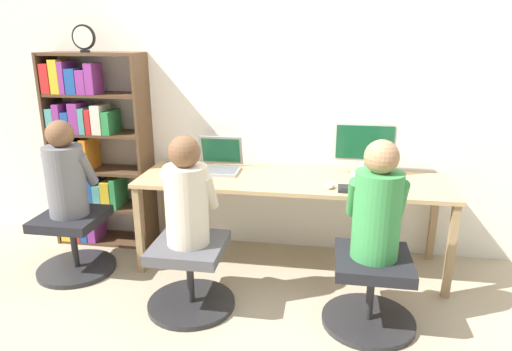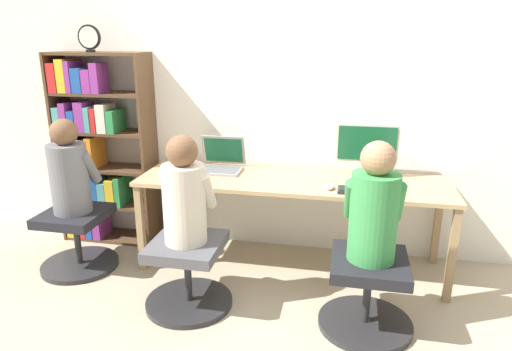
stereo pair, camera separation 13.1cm
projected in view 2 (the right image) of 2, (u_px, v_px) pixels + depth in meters
The scene contains 15 objects.
ground_plane at pixel (284, 286), 3.28m from camera, with size 14.00×14.00×0.00m, color tan.
wall_back at pixel (300, 93), 3.56m from camera, with size 10.00×0.05×2.60m.
desk at pixel (292, 187), 3.39m from camera, with size 2.29×0.64×0.71m.
desktop_monitor at pixel (367, 148), 3.39m from camera, with size 0.47×0.18×0.40m.
laptop at pixel (220, 163), 3.59m from camera, with size 0.35×0.32×0.26m.
keyboard at pixel (366, 191), 3.08m from camera, with size 0.38×0.14×0.03m.
computer_mouse_by_keyboard at pixel (330, 187), 3.15m from camera, with size 0.06×0.10×0.04m.
office_chair_left at pixel (367, 291), 2.77m from camera, with size 0.58×0.58×0.46m.
office_chair_right at pixel (188, 272), 3.00m from camera, with size 0.58×0.58×0.46m.
person_at_monitor at pixel (374, 208), 2.61m from camera, with size 0.34×0.32×0.71m.
person_at_laptop at pixel (184, 195), 2.84m from camera, with size 0.33×0.31×0.70m.
bookshelf at pixel (95, 150), 3.84m from camera, with size 0.81×0.30×1.60m.
desk_clock at pixel (89, 38), 3.49m from camera, with size 0.19×0.03×0.21m.
office_chair_side at pixel (77, 238), 3.49m from camera, with size 0.58×0.58×0.46m.
person_near_shelf at pixel (69, 171), 3.34m from camera, with size 0.34×0.32×0.70m.
Camera 2 is at (0.39, -2.88, 1.73)m, focal length 32.00 mm.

